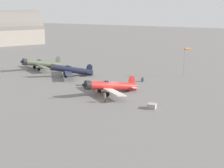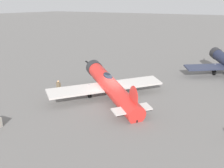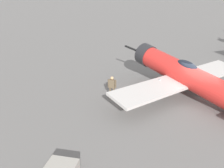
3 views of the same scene
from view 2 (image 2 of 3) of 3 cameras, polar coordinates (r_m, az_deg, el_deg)
The scene contains 3 objects.
ground_plane at distance 25.15m, azimuth 0.00°, elevation -3.91°, with size 400.00×400.00×0.00m, color slate.
airplane_foreground at distance 25.12m, azimuth -0.48°, elevation -0.40°, with size 10.98×11.17×3.29m.
ground_crew_mechanic at distance 26.99m, azimuth -11.80°, elevation -0.53°, with size 0.26×0.64×1.64m.
Camera 2 is at (19.76, 12.52, 9.24)m, focal length 41.09 mm.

